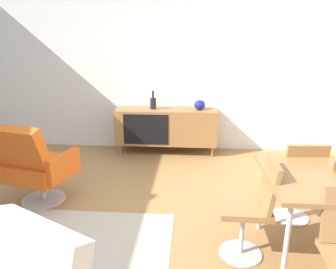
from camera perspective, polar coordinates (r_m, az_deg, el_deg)
ground_plane at (r=3.03m, az=-5.94°, el=-18.07°), size 8.32×8.32×0.00m
wall_back at (r=5.08m, az=-1.17°, el=12.98°), size 6.80×0.12×2.80m
sideboard at (r=4.93m, az=-0.34°, el=1.55°), size 1.60×0.45×0.72m
vase_cobalt at (r=4.84m, az=5.92°, el=5.50°), size 0.17×0.17×0.15m
vase_sculptural_dark at (r=4.87m, az=-2.79°, el=5.89°), size 0.10×0.10×0.29m
dining_chair_near_window at (r=2.63m, az=15.34°, el=-12.50°), size 0.43×0.41×0.86m
dining_chair_back_left at (r=3.26m, az=23.03°, el=-7.43°), size 0.42×0.45×0.86m
lounge_chair_red at (r=3.63m, az=-23.57°, el=-5.04°), size 0.82×0.78×0.95m
area_rug at (r=2.90m, az=-23.92°, el=-21.38°), size 2.20×1.70×0.01m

